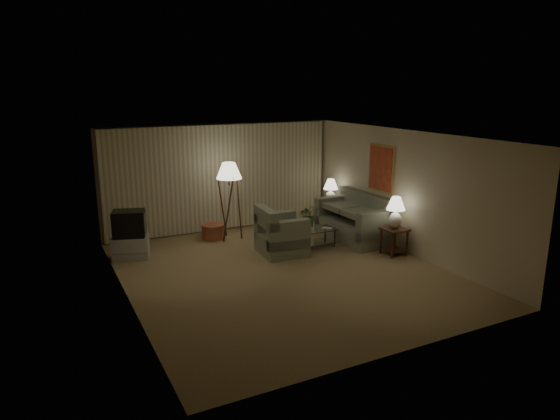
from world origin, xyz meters
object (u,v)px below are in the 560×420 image
object	(u,v)px
armchair	(282,235)
table_lamp_near	(396,210)
crt_tv	(129,224)
floor_lamp	(230,200)
coffee_table	(314,235)
side_table_near	(394,237)
sofa	(353,222)
vase	(309,227)
table_lamp_far	(331,189)
tv_cabinet	(131,247)
side_table_far	(330,211)
ottoman	(213,232)

from	to	relation	value
armchair	table_lamp_near	distance (m)	2.53
crt_tv	floor_lamp	world-z (taller)	floor_lamp
coffee_table	side_table_near	bearing A→B (deg)	-44.17
sofa	vase	bearing A→B (deg)	-86.59
crt_tv	sofa	bearing A→B (deg)	6.58
table_lamp_far	floor_lamp	distance (m)	2.78
table_lamp_far	vase	bearing A→B (deg)	-136.78
table_lamp_near	tv_cabinet	world-z (taller)	table_lamp_near
table_lamp_near	tv_cabinet	xyz separation A→B (m)	(-5.20, 2.33, -0.77)
table_lamp_far	side_table_far	bearing A→B (deg)	0.00
sofa	floor_lamp	size ratio (longest dim) A/B	1.07
coffee_table	ottoman	xyz separation A→B (m)	(-1.87, 1.65, -0.09)
armchair	coffee_table	size ratio (longest dim) A/B	1.14
sofa	table_lamp_near	distance (m)	1.48
side_table_far	vase	world-z (taller)	side_table_far
crt_tv	armchair	bearing A→B (deg)	-3.11
side_table_near	tv_cabinet	world-z (taller)	side_table_near
table_lamp_far	tv_cabinet	bearing A→B (deg)	-177.07
side_table_near	ottoman	world-z (taller)	side_table_near
sofa	side_table_far	xyz separation A→B (m)	(0.15, 1.25, -0.04)
table_lamp_far	coffee_table	world-z (taller)	table_lamp_far
side_table_far	table_lamp_near	world-z (taller)	table_lamp_near
table_lamp_near	table_lamp_far	distance (m)	2.60
sofa	crt_tv	size ratio (longest dim) A/B	2.61
floor_lamp	ottoman	bearing A→B (deg)	152.38
table_lamp_far	tv_cabinet	distance (m)	5.26
side_table_near	sofa	bearing A→B (deg)	96.34
side_table_near	table_lamp_near	world-z (taller)	table_lamp_near
armchair	crt_tv	distance (m)	3.28
vase	armchair	bearing A→B (deg)	-174.51
table_lamp_far	floor_lamp	xyz separation A→B (m)	(-2.78, 0.10, -0.01)
side_table_near	coffee_table	world-z (taller)	side_table_near
coffee_table	floor_lamp	world-z (taller)	floor_lamp
side_table_near	tv_cabinet	size ratio (longest dim) A/B	0.70
tv_cabinet	ottoman	distance (m)	2.13
armchair	floor_lamp	world-z (taller)	floor_lamp
vase	table_lamp_far	bearing A→B (deg)	43.22
sofa	crt_tv	xyz separation A→B (m)	(-5.05, 0.98, 0.34)
armchair	side_table_near	xyz separation A→B (m)	(2.15, -1.18, -0.01)
coffee_table	crt_tv	distance (m)	4.09
armchair	table_lamp_near	size ratio (longest dim) A/B	1.62
floor_lamp	ottoman	world-z (taller)	floor_lamp
coffee_table	ottoman	size ratio (longest dim) A/B	1.84
tv_cabinet	coffee_table	bearing A→B (deg)	2.13
side_table_near	coffee_table	size ratio (longest dim) A/B	0.60
table_lamp_near	table_lamp_far	world-z (taller)	table_lamp_near
side_table_far	ottoman	distance (m)	3.17
vase	side_table_near	bearing A→B (deg)	-41.02
vase	table_lamp_near	bearing A→B (deg)	-41.02
side_table_far	table_lamp_far	bearing A→B (deg)	180.00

